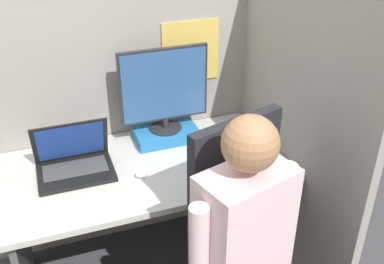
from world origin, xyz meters
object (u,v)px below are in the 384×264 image
object	(u,v)px
carrot_toy	(223,180)
office_chair	(236,257)
person	(245,256)
paper_box	(166,134)
monitor	(164,88)
laptop	(74,162)
stapler	(248,136)

from	to	relation	value
carrot_toy	office_chair	bearing A→B (deg)	-103.68
person	paper_box	bearing A→B (deg)	90.11
paper_box	monitor	size ratio (longest dim) A/B	0.72
laptop	stapler	bearing A→B (deg)	-0.90
laptop	carrot_toy	world-z (taller)	laptop
office_chair	monitor	bearing A→B (deg)	93.49
laptop	monitor	bearing A→B (deg)	17.08
carrot_toy	stapler	bearing A→B (deg)	48.59
person	office_chair	bearing A→B (deg)	73.75
monitor	office_chair	bearing A→B (deg)	-86.51
laptop	person	world-z (taller)	person
stapler	office_chair	xyz separation A→B (m)	(-0.36, -0.65, -0.16)
carrot_toy	office_chair	world-z (taller)	office_chair
paper_box	person	xyz separation A→B (m)	(0.00, -0.98, 0.02)
paper_box	office_chair	world-z (taller)	office_chair
paper_box	stapler	bearing A→B (deg)	-21.90
stapler	carrot_toy	distance (m)	0.43
person	stapler	bearing A→B (deg)	63.22
laptop	person	size ratio (longest dim) A/B	0.27
laptop	carrot_toy	xyz separation A→B (m)	(0.63, -0.33, -0.03)
laptop	stapler	size ratio (longest dim) A/B	2.27
carrot_toy	person	distance (m)	0.51
stapler	person	distance (m)	0.91
stapler	office_chair	distance (m)	0.76
monitor	office_chair	xyz separation A→B (m)	(0.05, -0.82, -0.42)
monitor	person	distance (m)	1.01
paper_box	laptop	size ratio (longest dim) A/B	0.94
monitor	office_chair	distance (m)	0.92
monitor	laptop	world-z (taller)	monitor
office_chair	person	world-z (taller)	person
paper_box	office_chair	bearing A→B (deg)	-86.50
paper_box	carrot_toy	size ratio (longest dim) A/B	2.09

